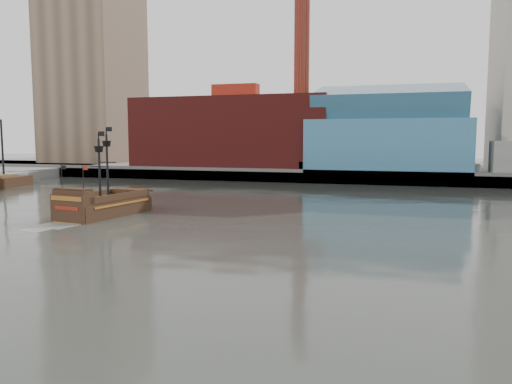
% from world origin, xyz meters
% --- Properties ---
extents(ground, '(400.00, 400.00, 0.00)m').
position_xyz_m(ground, '(0.00, 0.00, 0.00)').
color(ground, '#282A25').
rests_on(ground, ground).
extents(promenade_far, '(220.00, 60.00, 2.00)m').
position_xyz_m(promenade_far, '(0.00, 92.00, 1.00)').
color(promenade_far, slate).
rests_on(promenade_far, ground).
extents(seawall, '(220.00, 1.00, 2.60)m').
position_xyz_m(seawall, '(0.00, 62.50, 1.30)').
color(seawall, '#4C4C49').
rests_on(seawall, ground).
extents(skyline, '(149.00, 45.00, 62.00)m').
position_xyz_m(skyline, '(5.21, 84.56, 24.55)').
color(skyline, brown).
rests_on(skyline, promenade_far).
extents(pirate_ship, '(5.91, 14.34, 10.42)m').
position_xyz_m(pirate_ship, '(-17.53, 16.07, 0.94)').
color(pirate_ship, black).
rests_on(pirate_ship, ground).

